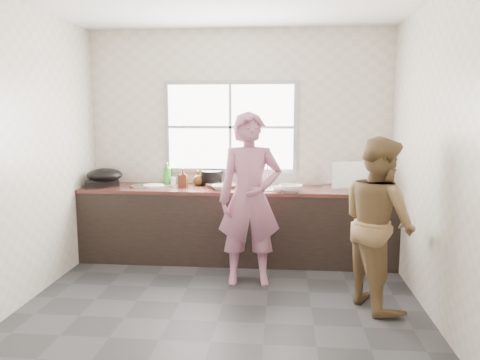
# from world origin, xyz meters

# --- Properties ---
(floor) EXTENTS (3.60, 3.20, 0.01)m
(floor) POSITION_xyz_m (0.00, 0.00, -0.01)
(floor) COLOR #2B2B2E
(floor) RESTS_ON ground
(wall_back) EXTENTS (3.60, 0.01, 2.70)m
(wall_back) POSITION_xyz_m (0.00, 1.60, 1.35)
(wall_back) COLOR beige
(wall_back) RESTS_ON ground
(wall_left) EXTENTS (0.01, 3.20, 2.70)m
(wall_left) POSITION_xyz_m (-1.80, 0.00, 1.35)
(wall_left) COLOR beige
(wall_left) RESTS_ON ground
(wall_right) EXTENTS (0.01, 3.20, 2.70)m
(wall_right) POSITION_xyz_m (1.80, 0.00, 1.35)
(wall_right) COLOR beige
(wall_right) RESTS_ON ground
(wall_front) EXTENTS (3.60, 0.01, 2.70)m
(wall_front) POSITION_xyz_m (0.00, -1.60, 1.35)
(wall_front) COLOR beige
(wall_front) RESTS_ON ground
(cabinet) EXTENTS (3.60, 0.62, 0.82)m
(cabinet) POSITION_xyz_m (0.00, 1.29, 0.41)
(cabinet) COLOR black
(cabinet) RESTS_ON floor
(countertop) EXTENTS (3.60, 0.64, 0.04)m
(countertop) POSITION_xyz_m (0.00, 1.29, 0.84)
(countertop) COLOR #3D1E19
(countertop) RESTS_ON cabinet
(sink) EXTENTS (0.55, 0.45, 0.02)m
(sink) POSITION_xyz_m (0.35, 1.29, 0.86)
(sink) COLOR silver
(sink) RESTS_ON countertop
(faucet) EXTENTS (0.02, 0.02, 0.30)m
(faucet) POSITION_xyz_m (0.35, 1.49, 1.01)
(faucet) COLOR silver
(faucet) RESTS_ON countertop
(window_frame) EXTENTS (1.60, 0.05, 1.10)m
(window_frame) POSITION_xyz_m (-0.10, 1.59, 1.55)
(window_frame) COLOR #9EA0A5
(window_frame) RESTS_ON wall_back
(window_glazing) EXTENTS (1.50, 0.01, 1.00)m
(window_glazing) POSITION_xyz_m (-0.10, 1.57, 1.55)
(window_glazing) COLOR white
(window_glazing) RESTS_ON window_frame
(woman) EXTENTS (0.64, 0.46, 1.62)m
(woman) POSITION_xyz_m (0.21, 0.57, 0.81)
(woman) COLOR #AB6682
(woman) RESTS_ON floor
(person_side) EXTENTS (0.82, 0.91, 1.53)m
(person_side) POSITION_xyz_m (1.39, 0.13, 0.76)
(person_side) COLOR brown
(person_side) RESTS_ON floor
(cutting_board) EXTENTS (0.51, 0.51, 0.04)m
(cutting_board) POSITION_xyz_m (-0.17, 1.34, 0.88)
(cutting_board) COLOR #341D14
(cutting_board) RESTS_ON countertop
(cleaver) EXTENTS (0.23, 0.12, 0.01)m
(cleaver) POSITION_xyz_m (-0.23, 1.33, 0.90)
(cleaver) COLOR silver
(cleaver) RESTS_ON cutting_board
(bowl_mince) EXTENTS (0.24, 0.24, 0.06)m
(bowl_mince) POSITION_xyz_m (-0.16, 1.15, 0.89)
(bowl_mince) COLOR silver
(bowl_mince) RESTS_ON countertop
(bowl_crabs) EXTENTS (0.20, 0.20, 0.06)m
(bowl_crabs) POSITION_xyz_m (0.62, 1.08, 0.89)
(bowl_crabs) COLOR silver
(bowl_crabs) RESTS_ON countertop
(bowl_held) EXTENTS (0.23, 0.23, 0.07)m
(bowl_held) POSITION_xyz_m (0.50, 1.11, 0.89)
(bowl_held) COLOR silver
(bowl_held) RESTS_ON countertop
(black_pot) EXTENTS (0.32, 0.32, 0.17)m
(black_pot) POSITION_xyz_m (-0.32, 1.46, 0.95)
(black_pot) COLOR black
(black_pot) RESTS_ON countertop
(plate_food) EXTENTS (0.32, 0.32, 0.02)m
(plate_food) POSITION_xyz_m (-0.99, 1.31, 0.87)
(plate_food) COLOR white
(plate_food) RESTS_ON countertop
(bottle_green) EXTENTS (0.11, 0.11, 0.27)m
(bottle_green) POSITION_xyz_m (-0.87, 1.52, 0.99)
(bottle_green) COLOR #33862C
(bottle_green) RESTS_ON countertop
(bottle_brown_tall) EXTENTS (0.10, 0.10, 0.20)m
(bottle_brown_tall) POSITION_xyz_m (-0.63, 1.29, 0.96)
(bottle_brown_tall) COLOR #482112
(bottle_brown_tall) RESTS_ON countertop
(bottle_brown_short) EXTENTS (0.13, 0.13, 0.16)m
(bottle_brown_short) POSITION_xyz_m (-0.47, 1.44, 0.94)
(bottle_brown_short) COLOR #503414
(bottle_brown_short) RESTS_ON countertop
(glass_jar) EXTENTS (0.07, 0.07, 0.09)m
(glass_jar) POSITION_xyz_m (-0.79, 1.48, 0.90)
(glass_jar) COLOR silver
(glass_jar) RESTS_ON countertop
(burner) EXTENTS (0.51, 0.51, 0.06)m
(burner) POSITION_xyz_m (-1.64, 1.38, 0.89)
(burner) COLOR black
(burner) RESTS_ON countertop
(wok) EXTENTS (0.54, 0.54, 0.15)m
(wok) POSITION_xyz_m (-1.56, 1.25, 1.00)
(wok) COLOR black
(wok) RESTS_ON burner
(dish_rack) EXTENTS (0.51, 0.42, 0.33)m
(dish_rack) POSITION_xyz_m (1.24, 1.33, 1.02)
(dish_rack) COLOR white
(dish_rack) RESTS_ON countertop
(pot_lid_left) EXTENTS (0.37, 0.37, 0.01)m
(pot_lid_left) POSITION_xyz_m (-1.12, 1.29, 0.87)
(pot_lid_left) COLOR #A5A6AC
(pot_lid_left) RESTS_ON countertop
(pot_lid_right) EXTENTS (0.29, 0.29, 0.01)m
(pot_lid_right) POSITION_xyz_m (-0.88, 1.36, 0.87)
(pot_lid_right) COLOR silver
(pot_lid_right) RESTS_ON countertop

